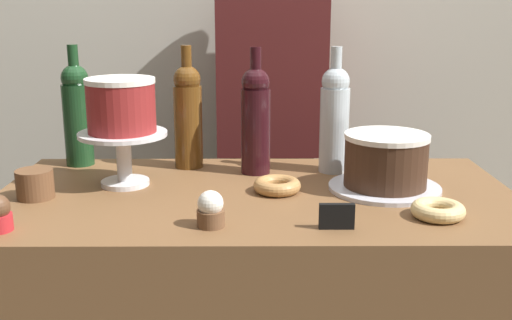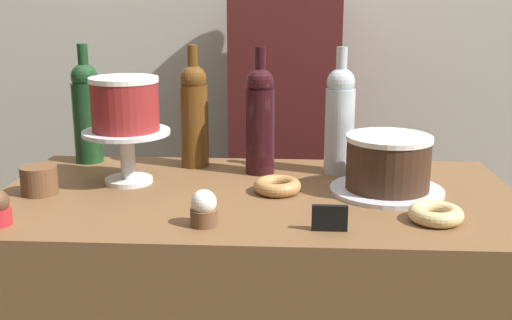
% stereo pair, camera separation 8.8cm
% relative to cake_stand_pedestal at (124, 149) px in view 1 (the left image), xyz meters
% --- Properties ---
extents(back_wall, '(6.00, 0.05, 2.60)m').
position_rel_cake_stand_pedestal_xyz_m(back_wall, '(0.32, 0.83, 0.30)').
color(back_wall, '#BCB7A8').
rests_on(back_wall, ground_plane).
extents(cake_stand_pedestal, '(0.21, 0.21, 0.13)m').
position_rel_cake_stand_pedestal_xyz_m(cake_stand_pedestal, '(0.00, 0.00, 0.00)').
color(cake_stand_pedestal, silver).
rests_on(cake_stand_pedestal, display_counter).
extents(white_layer_cake, '(0.17, 0.17, 0.13)m').
position_rel_cake_stand_pedestal_xyz_m(white_layer_cake, '(0.00, 0.00, 0.11)').
color(white_layer_cake, maroon).
rests_on(white_layer_cake, cake_stand_pedestal).
extents(silver_serving_platter, '(0.27, 0.27, 0.01)m').
position_rel_cake_stand_pedestal_xyz_m(silver_serving_platter, '(0.63, -0.04, -0.08)').
color(silver_serving_platter, silver).
rests_on(silver_serving_platter, display_counter).
extents(chocolate_round_cake, '(0.20, 0.20, 0.13)m').
position_rel_cake_stand_pedestal_xyz_m(chocolate_round_cake, '(0.63, -0.04, -0.02)').
color(chocolate_round_cake, '#3D2619').
rests_on(chocolate_round_cake, silver_serving_platter).
extents(wine_bottle_green, '(0.08, 0.08, 0.33)m').
position_rel_cake_stand_pedestal_xyz_m(wine_bottle_green, '(-0.16, 0.20, 0.05)').
color(wine_bottle_green, '#193D1E').
rests_on(wine_bottle_green, display_counter).
extents(wine_bottle_dark_red, '(0.08, 0.08, 0.33)m').
position_rel_cake_stand_pedestal_xyz_m(wine_bottle_dark_red, '(0.32, 0.11, 0.05)').
color(wine_bottle_dark_red, black).
rests_on(wine_bottle_dark_red, display_counter).
extents(wine_bottle_amber, '(0.08, 0.08, 0.33)m').
position_rel_cake_stand_pedestal_xyz_m(wine_bottle_amber, '(0.14, 0.17, 0.05)').
color(wine_bottle_amber, '#5B3814').
rests_on(wine_bottle_amber, display_counter).
extents(wine_bottle_clear, '(0.08, 0.08, 0.33)m').
position_rel_cake_stand_pedestal_xyz_m(wine_bottle_clear, '(0.52, 0.12, 0.05)').
color(wine_bottle_clear, '#B2BCC1').
rests_on(wine_bottle_clear, display_counter).
extents(cupcake_vanilla, '(0.06, 0.06, 0.07)m').
position_rel_cake_stand_pedestal_xyz_m(cupcake_vanilla, '(0.23, -0.29, -0.06)').
color(cupcake_vanilla, brown).
rests_on(cupcake_vanilla, display_counter).
extents(donut_glazed, '(0.11, 0.11, 0.03)m').
position_rel_cake_stand_pedestal_xyz_m(donut_glazed, '(0.70, -0.24, -0.07)').
color(donut_glazed, '#E0C17F').
rests_on(donut_glazed, display_counter).
extents(donut_maple, '(0.11, 0.11, 0.03)m').
position_rel_cake_stand_pedestal_xyz_m(donut_maple, '(0.37, -0.06, -0.07)').
color(donut_maple, '#B27F47').
rests_on(donut_maple, display_counter).
extents(cookie_stack, '(0.08, 0.08, 0.07)m').
position_rel_cake_stand_pedestal_xyz_m(cookie_stack, '(-0.18, -0.10, -0.06)').
color(cookie_stack, brown).
rests_on(cookie_stack, display_counter).
extents(price_sign_chalkboard, '(0.07, 0.01, 0.05)m').
position_rel_cake_stand_pedestal_xyz_m(price_sign_chalkboard, '(0.48, -0.30, -0.06)').
color(price_sign_chalkboard, black).
rests_on(price_sign_chalkboard, display_counter).
extents(barista_figure, '(0.36, 0.22, 1.60)m').
position_rel_cake_stand_pedestal_xyz_m(barista_figure, '(0.37, 0.62, -0.17)').
color(barista_figure, black).
rests_on(barista_figure, ground_plane).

